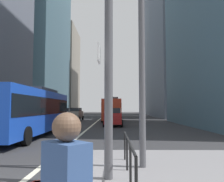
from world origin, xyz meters
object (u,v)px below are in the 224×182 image
(city_bus_blue_oncoming, at_px, (31,110))
(bollard_right, at_px, (81,168))
(car_oncoming_far, at_px, (76,114))
(car_oncoming_mid, at_px, (66,113))
(city_bus_red_distant, at_px, (112,108))
(traffic_signal_gantry, at_px, (44,29))
(car_receding_near, at_px, (113,117))
(car_receding_far, at_px, (118,111))
(street_lamp_post, at_px, (141,4))
(city_bus_red_receding, at_px, (112,109))

(city_bus_blue_oncoming, xyz_separation_m, bollard_right, (4.93, -10.54, -1.24))
(car_oncoming_far, bearing_deg, city_bus_blue_oncoming, -89.02)
(city_bus_blue_oncoming, xyz_separation_m, car_oncoming_mid, (-3.32, 28.16, -0.85))
(car_oncoming_mid, bearing_deg, bollard_right, -77.96)
(city_bus_red_distant, relative_size, traffic_signal_gantry, 1.85)
(car_receding_near, xyz_separation_m, car_receding_far, (1.08, 38.16, 0.00))
(bollard_right, bearing_deg, car_receding_far, 88.23)
(car_receding_far, bearing_deg, car_oncoming_far, -105.08)
(traffic_signal_gantry, height_order, bollard_right, traffic_signal_gantry)
(car_oncoming_mid, bearing_deg, car_receding_far, 62.29)
(bollard_right, bearing_deg, car_oncoming_far, 99.53)
(traffic_signal_gantry, bearing_deg, city_bus_red_distant, 88.13)
(street_lamp_post, bearing_deg, car_oncoming_far, 103.17)
(city_bus_blue_oncoming, relative_size, traffic_signal_gantry, 1.91)
(city_bus_red_distant, distance_m, bollard_right, 46.89)
(traffic_signal_gantry, bearing_deg, car_receding_far, 87.08)
(traffic_signal_gantry, xyz_separation_m, bollard_right, (1.12, -0.72, -3.47))
(city_bus_red_distant, xyz_separation_m, car_receding_far, (1.41, 10.96, -0.85))
(car_oncoming_mid, height_order, traffic_signal_gantry, traffic_signal_gantry)
(car_oncoming_mid, relative_size, bollard_right, 5.42)
(city_bus_red_distant, relative_size, car_receding_far, 2.50)
(car_receding_near, relative_size, traffic_signal_gantry, 0.70)
(city_bus_red_receding, xyz_separation_m, city_bus_red_distant, (-0.06, 17.48, -0.00))
(city_bus_blue_oncoming, bearing_deg, car_receding_far, 81.91)
(city_bus_red_receding, bearing_deg, city_bus_blue_oncoming, -105.91)
(bollard_right, bearing_deg, traffic_signal_gantry, 147.24)
(street_lamp_post, relative_size, bollard_right, 9.93)
(city_bus_blue_oncoming, relative_size, car_receding_near, 2.74)
(car_oncoming_mid, height_order, street_lamp_post, street_lamp_post)
(car_oncoming_mid, xyz_separation_m, street_lamp_post, (9.89, -36.77, 4.29))
(city_bus_red_receding, height_order, street_lamp_post, street_lamp_post)
(city_bus_red_receding, distance_m, street_lamp_post, 27.70)
(city_bus_red_distant, height_order, car_receding_near, city_bus_red_distant)
(city_bus_red_distant, bearing_deg, bollard_right, -90.47)
(car_oncoming_mid, relative_size, car_oncoming_far, 1.03)
(car_oncoming_mid, height_order, car_receding_near, same)
(car_receding_far, bearing_deg, city_bus_blue_oncoming, -98.09)
(city_bus_blue_oncoming, distance_m, car_oncoming_mid, 28.37)
(car_receding_near, distance_m, bollard_right, 19.69)
(car_oncoming_mid, distance_m, car_oncoming_far, 7.75)
(car_receding_far, relative_size, traffic_signal_gantry, 0.74)
(street_lamp_post, bearing_deg, traffic_signal_gantry, -156.32)
(street_lamp_post, bearing_deg, bollard_right, -130.25)
(city_bus_red_distant, xyz_separation_m, car_receding_near, (0.33, -27.20, -0.85))
(car_oncoming_mid, relative_size, street_lamp_post, 0.55)
(car_oncoming_mid, distance_m, car_receding_near, 21.04)
(city_bus_red_receding, relative_size, car_oncoming_far, 2.75)
(city_bus_red_distant, xyz_separation_m, car_oncoming_mid, (-8.64, -8.17, -0.85))
(car_receding_near, relative_size, car_receding_far, 0.94)
(bollard_right, bearing_deg, city_bus_red_receding, 89.15)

